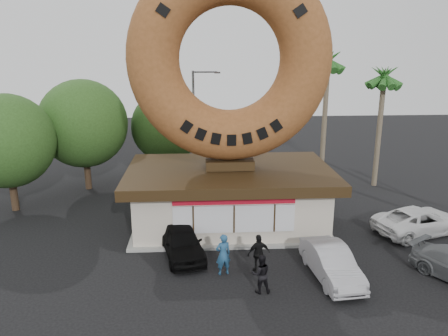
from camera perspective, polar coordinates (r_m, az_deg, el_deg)
ground at (r=19.63m, az=2.02°, el=-14.13°), size 90.00×90.00×0.00m
donut_shop at (r=24.35m, az=0.73°, el=-3.49°), size 11.20×7.20×3.80m
giant_donut at (r=23.03m, az=0.79°, el=14.01°), size 10.58×2.70×10.58m
tree_west at (r=31.37m, az=-17.90°, el=5.52°), size 6.00×6.00×7.65m
tree_mid at (r=32.55m, az=-7.50°, el=5.38°), size 5.20×5.20×6.63m
tree_far at (r=28.82m, az=-26.52°, el=3.16°), size 5.60×5.60×7.14m
palm_near at (r=32.32m, az=13.41°, el=12.87°), size 2.60×2.60×9.75m
palm_far at (r=32.16m, az=20.17°, el=10.68°), size 2.60×2.60×8.75m
street_lamp at (r=33.37m, az=-3.72°, el=6.54°), size 2.11×0.20×8.00m
person_left at (r=19.46m, az=-0.11°, el=-11.22°), size 0.79×0.63×1.89m
person_center at (r=18.27m, az=4.84°, el=-13.60°), size 0.84×0.67×1.66m
person_right at (r=19.75m, az=4.56°, el=-11.05°), size 1.11×0.66×1.77m
car_black at (r=21.26m, az=-5.50°, el=-9.53°), size 2.62×4.54×1.45m
car_silver at (r=19.86m, az=13.85°, el=-11.93°), size 1.93×4.42×1.41m
car_white at (r=25.79m, az=24.18°, el=-6.31°), size 5.59×3.80×1.42m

